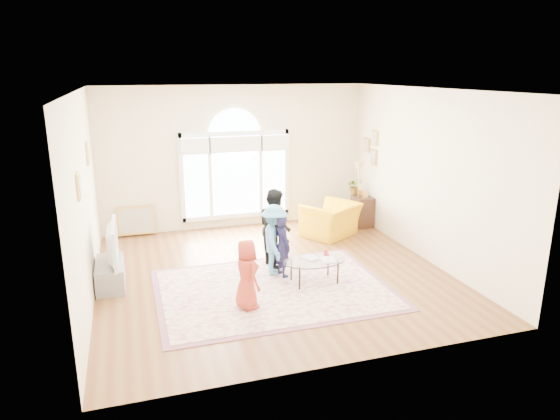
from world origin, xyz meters
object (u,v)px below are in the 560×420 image
object	(u,v)px
area_rug	(273,289)
coffee_table	(315,261)
armchair	(331,220)
tv_console	(110,274)
television	(108,244)

from	to	relation	value
area_rug	coffee_table	bearing A→B (deg)	3.99
coffee_table	armchair	xyz separation A→B (m)	(1.25, 2.27, -0.04)
tv_console	area_rug	bearing A→B (deg)	-20.58
area_rug	television	distance (m)	2.83
armchair	tv_console	bearing A→B (deg)	-15.03
area_rug	tv_console	bearing A→B (deg)	159.42
area_rug	coffee_table	distance (m)	0.84
coffee_table	armchair	world-z (taller)	armchair
area_rug	tv_console	size ratio (longest dim) A/B	3.60
area_rug	television	xyz separation A→B (m)	(-2.56, 0.96, 0.74)
tv_console	armchair	world-z (taller)	armchair
area_rug	tv_console	distance (m)	2.75
television	tv_console	bearing A→B (deg)	180.00
tv_console	television	bearing A→B (deg)	-0.00
area_rug	television	size ratio (longest dim) A/B	3.12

